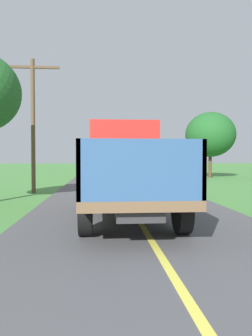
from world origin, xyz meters
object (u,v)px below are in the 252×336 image
object	(u,v)px
banana_truck_far	(113,161)
roadside_tree_near_left	(210,135)
banana_truck_near	(126,167)
utility_pole_roadside	(33,119)

from	to	relation	value
banana_truck_far	roadside_tree_near_left	xyz separation A→B (m)	(8.61, 2.37, 2.27)
banana_truck_near	roadside_tree_near_left	bearing A→B (deg)	63.56
banana_truck_near	banana_truck_far	xyz separation A→B (m)	(0.20, 15.35, 0.01)
banana_truck_near	utility_pole_roadside	world-z (taller)	utility_pole_roadside
utility_pole_roadside	roadside_tree_near_left	bearing A→B (deg)	40.35
banana_truck_far	utility_pole_roadside	world-z (taller)	utility_pole_roadside
utility_pole_roadside	roadside_tree_near_left	xyz separation A→B (m)	(12.87, 10.94, 0.10)
utility_pole_roadside	roadside_tree_near_left	size ratio (longest dim) A/B	1.16
banana_truck_near	banana_truck_far	world-z (taller)	same
utility_pole_roadside	banana_truck_far	bearing A→B (deg)	63.58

